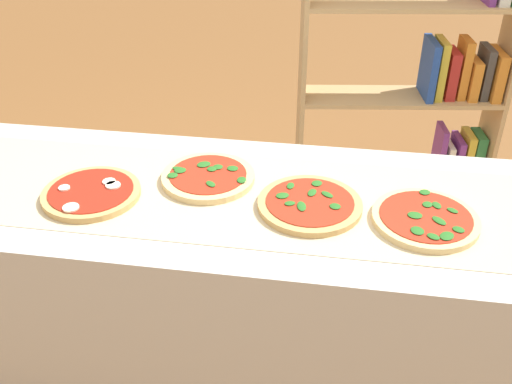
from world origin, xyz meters
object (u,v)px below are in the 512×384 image
pizza_mozzarella_0 (91,193)px  pizza_spinach_2 (310,204)px  pizza_spinach_1 (208,177)px  bookshelf (425,111)px  pizza_spinach_3 (426,219)px

pizza_mozzarella_0 → pizza_spinach_2: 0.64m
pizza_spinach_1 → pizza_spinach_2: 0.34m
pizza_spinach_1 → bookshelf: bookshelf is taller
pizza_spinach_2 → pizza_spinach_3: 0.32m
bookshelf → pizza_spinach_1: bearing=-127.3°
bookshelf → pizza_mozzarella_0: bearing=-133.4°
pizza_spinach_2 → bookshelf: 1.21m
pizza_spinach_2 → bookshelf: bearing=68.0°
pizza_spinach_3 → bookshelf: (0.13, 1.13, -0.18)m
pizza_mozzarella_0 → pizza_spinach_1: 0.35m
pizza_spinach_2 → pizza_spinach_3: size_ratio=1.02×
pizza_spinach_3 → bookshelf: size_ratio=0.18×
pizza_mozzarella_0 → pizza_spinach_3: same height
pizza_spinach_1 → pizza_spinach_3: size_ratio=0.98×
pizza_mozzarella_0 → pizza_spinach_2: size_ratio=0.96×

